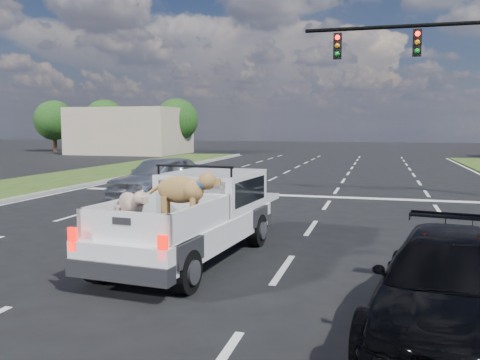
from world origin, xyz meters
name	(u,v)px	position (x,y,z in m)	size (l,w,h in m)	color
ground	(194,263)	(0.00, 0.00, 0.00)	(160.00, 160.00, 0.00)	black
road_markings	(267,209)	(0.00, 6.56, 0.01)	(17.75, 60.00, 0.01)	silver
curb_left	(13,199)	(-9.05, 6.00, 0.07)	(0.15, 60.00, 0.14)	gray
building_left	(131,131)	(-20.00, 36.00, 2.20)	(10.00, 8.00, 4.40)	tan
tree_far_a	(54,120)	(-30.00, 38.00, 3.29)	(4.20, 4.20, 5.40)	#332114
tree_far_b	(105,120)	(-24.00, 38.00, 3.29)	(4.20, 4.20, 5.40)	#332114
tree_far_c	(177,120)	(-16.00, 38.00, 3.29)	(4.20, 4.20, 5.40)	#332114
pickup_truck	(194,215)	(-0.11, 0.29, 0.88)	(2.26, 5.13, 1.87)	black
silver_sedan	(161,177)	(-4.33, 8.15, 0.79)	(1.86, 4.61, 1.57)	silver
black_coupe	(452,287)	(4.32, -2.41, 0.64)	(1.79, 4.41, 1.28)	black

